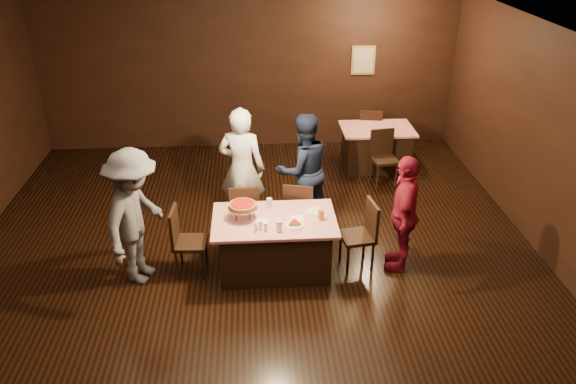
# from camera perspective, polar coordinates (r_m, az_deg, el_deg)

# --- Properties ---
(room) EXTENTS (10.00, 10.04, 3.02)m
(room) POSITION_cam_1_polar(r_m,az_deg,el_deg) (6.10, -3.88, 5.48)
(room) COLOR black
(room) RESTS_ON ground
(main_table) EXTENTS (1.60, 1.00, 0.77)m
(main_table) POSITION_cam_1_polar(r_m,az_deg,el_deg) (7.45, -1.38, -5.32)
(main_table) COLOR #A60B0C
(main_table) RESTS_ON ground
(back_table) EXTENTS (1.30, 0.90, 0.77)m
(back_table) POSITION_cam_1_polar(r_m,az_deg,el_deg) (10.48, 8.92, 4.47)
(back_table) COLOR red
(back_table) RESTS_ON ground
(chair_far_left) EXTENTS (0.45, 0.45, 0.95)m
(chair_far_left) POSITION_cam_1_polar(r_m,az_deg,el_deg) (8.04, -4.48, -1.98)
(chair_far_left) COLOR black
(chair_far_left) RESTS_ON ground
(chair_far_right) EXTENTS (0.51, 0.51, 0.95)m
(chair_far_right) POSITION_cam_1_polar(r_m,az_deg,el_deg) (8.07, 1.21, -1.80)
(chair_far_right) COLOR black
(chair_far_right) RESTS_ON ground
(chair_end_left) EXTENTS (0.45, 0.45, 0.95)m
(chair_end_left) POSITION_cam_1_polar(r_m,az_deg,el_deg) (7.44, -9.90, -4.96)
(chair_end_left) COLOR black
(chair_end_left) RESTS_ON ground
(chair_end_right) EXTENTS (0.48, 0.48, 0.95)m
(chair_end_right) POSITION_cam_1_polar(r_m,az_deg,el_deg) (7.52, 7.05, -4.40)
(chair_end_right) COLOR black
(chair_end_right) RESTS_ON ground
(chair_back_near) EXTENTS (0.48, 0.48, 0.95)m
(chair_back_near) POSITION_cam_1_polar(r_m,az_deg,el_deg) (9.82, 9.79, 3.36)
(chair_back_near) COLOR black
(chair_back_near) RESTS_ON ground
(chair_back_far) EXTENTS (0.49, 0.49, 0.95)m
(chair_back_far) POSITION_cam_1_polar(r_m,az_deg,el_deg) (10.99, 8.31, 6.13)
(chair_back_far) COLOR black
(chair_back_far) RESTS_ON ground
(diner_white_jacket) EXTENTS (0.77, 0.59, 1.87)m
(diner_white_jacket) POSITION_cam_1_polar(r_m,az_deg,el_deg) (8.24, -4.70, 2.36)
(diner_white_jacket) COLOR silver
(diner_white_jacket) RESTS_ON ground
(diner_navy_hoodie) EXTENTS (1.02, 0.90, 1.76)m
(diner_navy_hoodie) POSITION_cam_1_polar(r_m,az_deg,el_deg) (8.31, 1.55, 2.25)
(diner_navy_hoodie) COLOR #141C33
(diner_navy_hoodie) RESTS_ON ground
(diner_grey_knit) EXTENTS (1.00, 1.32, 1.82)m
(diner_grey_knit) POSITION_cam_1_polar(r_m,az_deg,el_deg) (7.26, -15.25, -2.48)
(diner_grey_knit) COLOR slate
(diner_grey_knit) RESTS_ON ground
(diner_red_shirt) EXTENTS (0.64, 1.02, 1.62)m
(diner_red_shirt) POSITION_cam_1_polar(r_m,az_deg,el_deg) (7.44, 11.70, -2.14)
(diner_red_shirt) COLOR maroon
(diner_red_shirt) RESTS_ON ground
(pizza_stand) EXTENTS (0.38, 0.38, 0.22)m
(pizza_stand) POSITION_cam_1_polar(r_m,az_deg,el_deg) (7.20, -4.63, -1.40)
(pizza_stand) COLOR black
(pizza_stand) RESTS_ON main_table
(plate_with_slice) EXTENTS (0.25, 0.25, 0.06)m
(plate_with_slice) POSITION_cam_1_polar(r_m,az_deg,el_deg) (7.09, 0.68, -3.24)
(plate_with_slice) COLOR white
(plate_with_slice) RESTS_ON main_table
(plate_empty) EXTENTS (0.25, 0.25, 0.01)m
(plate_empty) POSITION_cam_1_polar(r_m,az_deg,el_deg) (7.41, 2.79, -1.98)
(plate_empty) COLOR white
(plate_empty) RESTS_ON main_table
(glass_front_left) EXTENTS (0.08, 0.08, 0.14)m
(glass_front_left) POSITION_cam_1_polar(r_m,az_deg,el_deg) (6.95, -0.89, -3.48)
(glass_front_left) COLOR silver
(glass_front_left) RESTS_ON main_table
(glass_amber) EXTENTS (0.08, 0.08, 0.14)m
(glass_amber) POSITION_cam_1_polar(r_m,az_deg,el_deg) (7.21, 3.37, -2.31)
(glass_amber) COLOR #BF7F26
(glass_amber) RESTS_ON main_table
(glass_back) EXTENTS (0.08, 0.08, 0.14)m
(glass_back) POSITION_cam_1_polar(r_m,az_deg,el_deg) (7.47, -1.90, -1.15)
(glass_back) COLOR silver
(glass_back) RESTS_ON main_table
(condiments) EXTENTS (0.17, 0.10, 0.09)m
(condiments) POSITION_cam_1_polar(r_m,az_deg,el_deg) (6.97, -2.79, -3.62)
(condiments) COLOR silver
(condiments) RESTS_ON main_table
(napkin_center) EXTENTS (0.19, 0.19, 0.01)m
(napkin_center) POSITION_cam_1_polar(r_m,az_deg,el_deg) (7.26, 0.96, -2.65)
(napkin_center) COLOR white
(napkin_center) RESTS_ON main_table
(napkin_left) EXTENTS (0.21, 0.21, 0.01)m
(napkin_left) POSITION_cam_1_polar(r_m,az_deg,el_deg) (7.20, -2.59, -2.97)
(napkin_left) COLOR white
(napkin_left) RESTS_ON main_table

